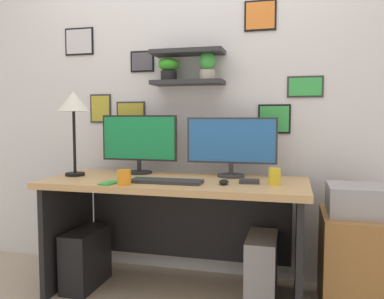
% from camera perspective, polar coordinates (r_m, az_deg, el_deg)
% --- Properties ---
extents(ground_plane, '(8.00, 8.00, 0.00)m').
position_cam_1_polar(ground_plane, '(2.73, -2.45, -20.15)').
color(ground_plane, tan).
extents(back_wall_assembly, '(4.40, 0.24, 2.70)m').
position_cam_1_polar(back_wall_assembly, '(2.91, -0.04, 8.77)').
color(back_wall_assembly, silver).
rests_on(back_wall_assembly, ground).
extents(desk, '(1.66, 0.68, 0.75)m').
position_cam_1_polar(desk, '(2.60, -2.13, -8.76)').
color(desk, tan).
rests_on(desk, ground).
extents(monitor_left, '(0.55, 0.18, 0.41)m').
position_cam_1_polar(monitor_left, '(2.80, -7.64, 1.14)').
color(monitor_left, black).
rests_on(monitor_left, desk).
extents(monitor_right, '(0.60, 0.18, 0.39)m').
position_cam_1_polar(monitor_right, '(2.63, 5.73, 0.78)').
color(monitor_right, '#2D2D33').
rests_on(monitor_right, desk).
extents(keyboard, '(0.44, 0.14, 0.02)m').
position_cam_1_polar(keyboard, '(2.39, -3.77, -4.60)').
color(keyboard, '#2D2D33').
rests_on(keyboard, desk).
extents(computer_mouse, '(0.06, 0.09, 0.03)m').
position_cam_1_polar(computer_mouse, '(2.33, 4.62, -4.71)').
color(computer_mouse, black).
rests_on(computer_mouse, desk).
extents(desk_lamp, '(0.21, 0.21, 0.57)m').
position_cam_1_polar(desk_lamp, '(2.77, -16.76, 5.99)').
color(desk_lamp, black).
rests_on(desk_lamp, desk).
extents(cell_phone, '(0.09, 0.15, 0.01)m').
position_cam_1_polar(cell_phone, '(2.40, -11.83, -4.77)').
color(cell_phone, green).
rests_on(cell_phone, desk).
extents(coffee_mug, '(0.08, 0.08, 0.09)m').
position_cam_1_polar(coffee_mug, '(2.34, -9.79, -3.98)').
color(coffee_mug, orange).
rests_on(coffee_mug, desk).
extents(pen_cup, '(0.07, 0.07, 0.10)m').
position_cam_1_polar(pen_cup, '(2.35, 11.87, -3.85)').
color(pen_cup, yellow).
rests_on(pen_cup, desk).
extents(scissors_tray, '(0.13, 0.09, 0.02)m').
position_cam_1_polar(scissors_tray, '(2.39, 8.28, -4.58)').
color(scissors_tray, '#2D2D33').
rests_on(scissors_tray, desk).
extents(drawer_cabinet, '(0.44, 0.50, 0.58)m').
position_cam_1_polar(drawer_cabinet, '(2.59, 23.12, -14.91)').
color(drawer_cabinet, '#9E6B38').
rests_on(drawer_cabinet, ground).
extents(printer, '(0.38, 0.34, 0.17)m').
position_cam_1_polar(printer, '(2.50, 23.39, -6.72)').
color(printer, '#9E9EA3').
rests_on(printer, drawer_cabinet).
extents(computer_tower_left, '(0.18, 0.40, 0.39)m').
position_cam_1_polar(computer_tower_left, '(2.86, -15.08, -14.92)').
color(computer_tower_left, black).
rests_on(computer_tower_left, ground).
extents(computer_tower_right, '(0.18, 0.40, 0.41)m').
position_cam_1_polar(computer_tower_right, '(2.60, 10.04, -16.58)').
color(computer_tower_right, '#99999E').
rests_on(computer_tower_right, ground).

